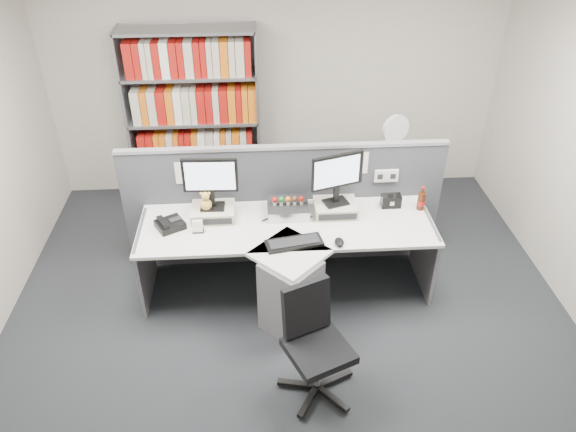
{
  "coord_description": "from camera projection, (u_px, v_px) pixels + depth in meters",
  "views": [
    {
      "loc": [
        -0.25,
        -3.19,
        3.5
      ],
      "look_at": [
        0.0,
        0.65,
        0.92
      ],
      "focal_mm": 34.64,
      "sensor_mm": 36.0,
      "label": 1
    }
  ],
  "objects": [
    {
      "name": "ground",
      "position": [
        293.0,
        351.0,
        4.61
      ],
      "size": [
        5.5,
        5.5,
        0.0
      ],
      "primitive_type": "plane",
      "color": "#272A2E",
      "rests_on": "ground"
    },
    {
      "name": "filing_cabinet",
      "position": [
        388.0,
        187.0,
        6.13
      ],
      "size": [
        0.45,
        0.61,
        0.7
      ],
      "color": "gray",
      "rests_on": "ground"
    },
    {
      "name": "monitor_right",
      "position": [
        337.0,
        175.0,
        4.83
      ],
      "size": [
        0.46,
        0.21,
        0.49
      ],
      "color": "black",
      "rests_on": "monitor_riser_right"
    },
    {
      "name": "desk",
      "position": [
        288.0,
        264.0,
        4.85
      ],
      "size": [
        2.6,
        1.2,
        0.72
      ],
      "color": "silver",
      "rests_on": "ground"
    },
    {
      "name": "monitor_riser_left",
      "position": [
        213.0,
        212.0,
        4.95
      ],
      "size": [
        0.38,
        0.31,
        0.1
      ],
      "color": "#C0B39F",
      "rests_on": "desk"
    },
    {
      "name": "desktop_pc",
      "position": [
        288.0,
        208.0,
        5.01
      ],
      "size": [
        0.37,
        0.33,
        0.1
      ],
      "color": "black",
      "rests_on": "desk"
    },
    {
      "name": "desk_fan",
      "position": [
        395.0,
        132.0,
        5.76
      ],
      "size": [
        0.3,
        0.19,
        0.51
      ],
      "color": "white",
      "rests_on": "filing_cabinet"
    },
    {
      "name": "figurines",
      "position": [
        288.0,
        200.0,
        4.94
      ],
      "size": [
        0.29,
        0.05,
        0.09
      ],
      "color": "#C0B39F",
      "rests_on": "desktop_pc"
    },
    {
      "name": "cola_bottle",
      "position": [
        421.0,
        201.0,
        5.04
      ],
      "size": [
        0.07,
        0.07,
        0.23
      ],
      "color": "#3F190A",
      "rests_on": "desk"
    },
    {
      "name": "monitor_left",
      "position": [
        210.0,
        179.0,
        4.77
      ],
      "size": [
        0.48,
        0.16,
        0.48
      ],
      "color": "black",
      "rests_on": "monitor_riser_left"
    },
    {
      "name": "office_chair",
      "position": [
        314.0,
        340.0,
        4.07
      ],
      "size": [
        0.6,
        0.59,
        0.9
      ],
      "color": "silver",
      "rests_on": "ground"
    },
    {
      "name": "monitor_riser_right",
      "position": [
        335.0,
        208.0,
        5.01
      ],
      "size": [
        0.38,
        0.31,
        0.1
      ],
      "color": "#C0B39F",
      "rests_on": "desk"
    },
    {
      "name": "desk_phone",
      "position": [
        169.0,
        224.0,
        4.82
      ],
      "size": [
        0.29,
        0.29,
        0.1
      ],
      "color": "black",
      "rests_on": "desk"
    },
    {
      "name": "room_shell",
      "position": [
        295.0,
        160.0,
        3.61
      ],
      "size": [
        5.04,
        5.54,
        2.72
      ],
      "color": "#BCB4A8",
      "rests_on": "ground"
    },
    {
      "name": "speaker",
      "position": [
        391.0,
        201.0,
        5.1
      ],
      "size": [
        0.18,
        0.1,
        0.12
      ],
      "primitive_type": "cube",
      "color": "black",
      "rests_on": "desk"
    },
    {
      "name": "desk_calendar",
      "position": [
        198.0,
        227.0,
        4.76
      ],
      "size": [
        0.09,
        0.07,
        0.11
      ],
      "color": "black",
      "rests_on": "desk"
    },
    {
      "name": "mouse",
      "position": [
        339.0,
        242.0,
        4.63
      ],
      "size": [
        0.08,
        0.13,
        0.05
      ],
      "primitive_type": "ellipsoid",
      "color": "black",
      "rests_on": "desk"
    },
    {
      "name": "partition",
      "position": [
        284.0,
        205.0,
        5.28
      ],
      "size": [
        3.0,
        0.08,
        1.27
      ],
      "color": "#41434A",
      "rests_on": "ground"
    },
    {
      "name": "keyboard",
      "position": [
        294.0,
        243.0,
        4.63
      ],
      "size": [
        0.5,
        0.27,
        0.03
      ],
      "color": "black",
      "rests_on": "desk"
    },
    {
      "name": "plush_toy",
      "position": [
        206.0,
        202.0,
        4.86
      ],
      "size": [
        0.1,
        0.1,
        0.18
      ],
      "color": "gold",
      "rests_on": "monitor_riser_left"
    },
    {
      "name": "shelving_unit",
      "position": [
        195.0,
        123.0,
        6.04
      ],
      "size": [
        1.41,
        0.4,
        2.0
      ],
      "color": "gray",
      "rests_on": "ground"
    }
  ]
}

